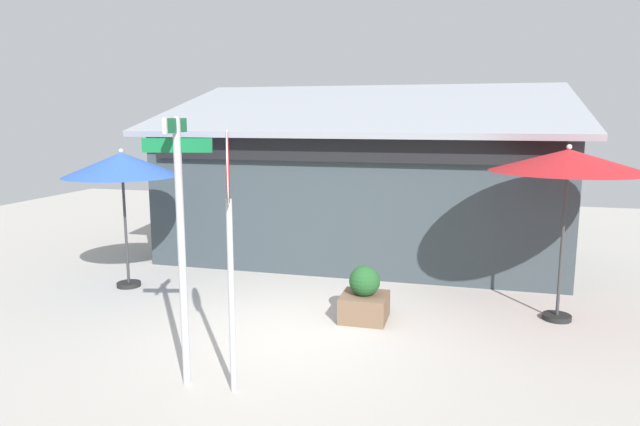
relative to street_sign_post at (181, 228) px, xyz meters
The scene contains 7 objects.
ground_plane 2.87m from the street_sign_post, 67.07° to the left, with size 28.00×28.00×0.10m, color #ADA8A0.
cafe_building 6.89m from the street_sign_post, 83.05° to the left, with size 8.97×4.62×3.97m.
street_sign_post is the anchor object (origin of this frame).
stop_sign 0.65m from the street_sign_post, ahead, with size 0.34×0.76×3.02m.
patio_umbrella_royal_blue_left 4.44m from the street_sign_post, 131.99° to the left, with size 2.10×2.10×2.59m.
patio_umbrella_crimson_center 5.79m from the street_sign_post, 36.99° to the left, with size 2.33×2.33×2.75m.
sidewalk_planter 3.52m from the street_sign_post, 58.29° to the left, with size 0.72×0.72×0.87m.
Camera 1 is at (2.34, -7.61, 3.15)m, focal length 31.55 mm.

